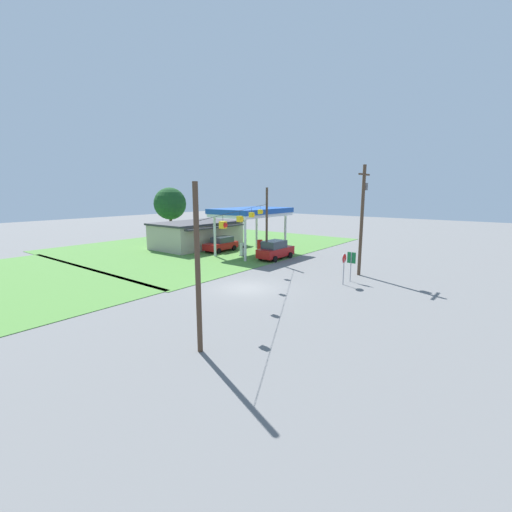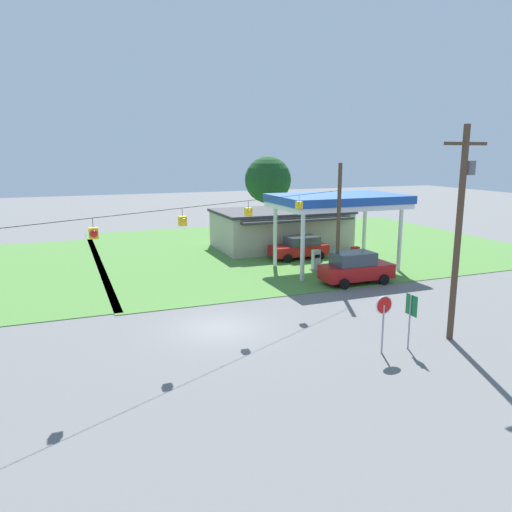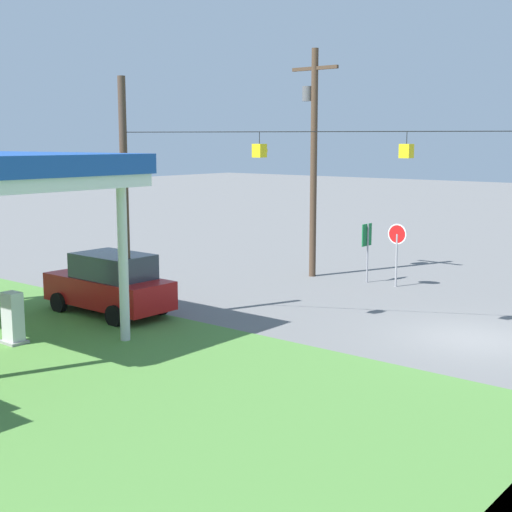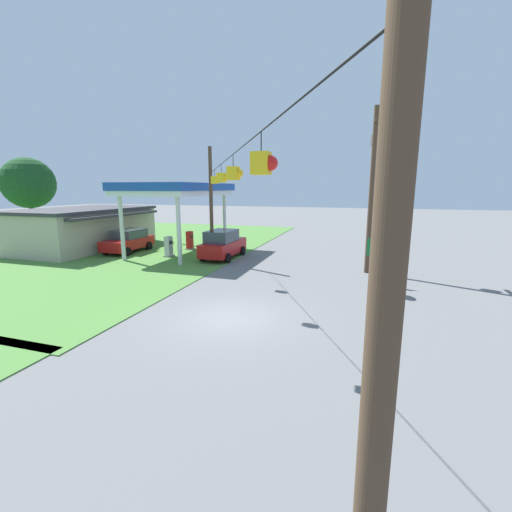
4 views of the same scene
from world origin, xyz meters
TOP-DOWN VIEW (x-y plane):
  - ground_plane at (0.00, 0.00)m, footprint 160.00×160.00m
  - grass_verge_station_corner at (13.52, 17.69)m, footprint 36.00×28.00m
  - gas_station_canopy at (11.52, 8.75)m, footprint 9.01×5.80m
  - gas_station_store at (11.20, 17.67)m, footprint 11.30×7.41m
  - fuel_pump_near at (9.91, 8.75)m, footprint 0.71×0.56m
  - fuel_pump_far at (13.12, 8.75)m, footprint 0.71×0.56m
  - car_at_pumps_front at (10.59, 4.72)m, footprint 4.68×2.14m
  - car_at_pumps_rear at (10.61, 12.78)m, footprint 4.60×2.21m
  - stop_sign_roadside at (5.45, -5.37)m, footprint 0.80×0.08m
  - route_sign at (6.81, -5.40)m, footprint 0.10×0.70m
  - utility_pole_main at (9.33, -5.13)m, footprint 2.20×0.44m
  - signal_span_gantry at (-0.00, -0.01)m, footprint 19.01×10.24m
  - tree_behind_station at (13.44, 25.90)m, footprint 4.77×4.77m

SIDE VIEW (x-z plane):
  - ground_plane at x=0.00m, z-range 0.00..0.00m
  - grass_verge_station_corner at x=13.52m, z-range 0.00..0.04m
  - fuel_pump_near at x=9.91m, z-range -0.04..1.47m
  - fuel_pump_far at x=13.12m, z-range -0.04..1.47m
  - car_at_pumps_rear at x=10.61m, z-range 0.03..1.82m
  - car_at_pumps_front at x=10.59m, z-range 0.01..2.06m
  - gas_station_store at x=11.20m, z-range 0.01..3.36m
  - route_sign at x=6.81m, z-range 0.51..2.91m
  - stop_sign_roadside at x=5.45m, z-range 0.56..3.06m
  - signal_span_gantry at x=0.00m, z-range 0.37..8.01m
  - gas_station_canopy at x=11.52m, z-range 2.15..7.50m
  - utility_pole_main at x=9.33m, z-range 0.56..9.99m
  - tree_behind_station at x=13.44m, z-range 1.51..9.36m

